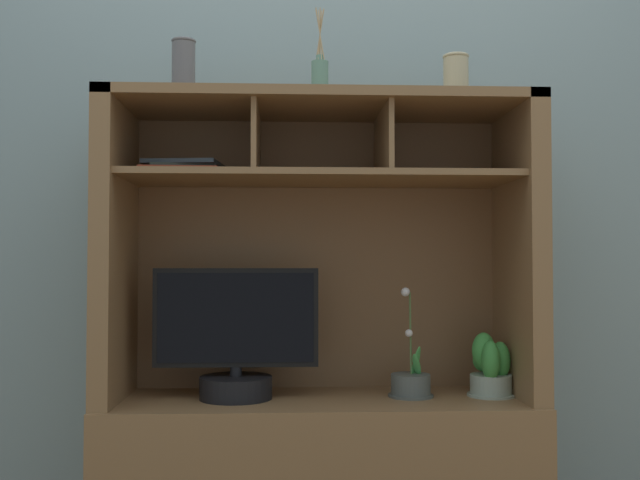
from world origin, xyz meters
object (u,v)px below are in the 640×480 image
Objects in this scene: potted_orchid at (411,384)px; ceramic_vase at (456,78)px; media_console at (320,405)px; diffuser_bottle at (320,80)px; tv_monitor at (236,346)px; magazine_stack_left at (182,170)px; potted_fern at (490,369)px; accent_vase at (184,70)px.

ceramic_vase reaches higher than potted_orchid.
media_console is 1.04m from diffuser_bottle.
media_console is at bearing 176.71° from ceramic_vase.
ceramic_vase is at bearing -2.93° from diffuser_bottle.
tv_monitor is 0.59m from magazine_stack_left.
potted_fern is (0.81, 0.01, -0.08)m from tv_monitor.
diffuser_bottle reaches higher than potted_orchid.
potted_orchid reaches higher than potted_fern.
diffuser_bottle is at bearing 178.31° from potted_orchid.
magazine_stack_left is at bearing 177.79° from potted_fern.
ceramic_vase is (0.44, -0.02, 0.01)m from diffuser_bottle.
ceramic_vase is at bearing -3.29° from media_console.
magazine_stack_left is 0.92× the size of diffuser_bottle.
media_console is 0.55m from potted_fern.
media_console is 4.69× the size of diffuser_bottle.
tv_monitor reaches higher than potted_orchid.
media_console is 0.87m from magazine_stack_left.
magazine_stack_left is at bearing 165.10° from tv_monitor.
tv_monitor is 0.89m from accent_vase.
ceramic_vase is (0.87, -0.05, 0.29)m from magazine_stack_left.
potted_fern is 0.74× the size of magazine_stack_left.
potted_orchid is at bearing 179.98° from potted_fern.
potted_orchid is 0.99m from ceramic_vase.
diffuser_bottle is at bearing -90.00° from media_console.
tv_monitor is at bearing -179.05° from potted_orchid.
diffuser_bottle reaches higher than accent_vase.
accent_vase is (-0.72, 0.02, 1.00)m from potted_orchid.
tv_monitor is 1.10m from ceramic_vase.
tv_monitor is at bearing -8.65° from accent_vase.
ceramic_vase is (0.70, -0.00, 0.85)m from tv_monitor.
diffuser_bottle reaches higher than media_console.
media_console is at bearing -0.77° from accent_vase.
media_console is 0.30m from potted_orchid.
tv_monitor is 0.56m from potted_orchid.
magazine_stack_left is at bearing 177.03° from potted_orchid.
ceramic_vase is (0.44, -0.02, 1.04)m from media_console.
magazine_stack_left is (-0.18, 0.05, 0.56)m from tv_monitor.
potted_fern is (0.26, -0.00, 0.04)m from potted_orchid.
accent_vase reaches higher than potted_orchid.
magazine_stack_left is (-0.98, 0.04, 0.64)m from potted_fern.
magazine_stack_left is (-0.73, 0.04, 0.68)m from potted_orchid.
accent_vase is at bearing 171.35° from tv_monitor.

